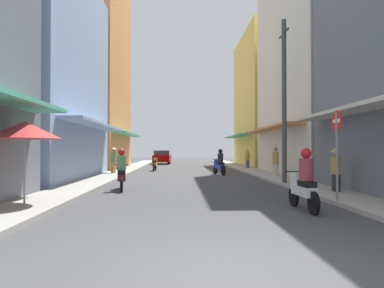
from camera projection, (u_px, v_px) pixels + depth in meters
name	position (u px, v px, depth m)	size (l,w,h in m)	color
ground_plane	(189.00, 175.00, 20.58)	(89.64, 89.64, 0.00)	#424244
sidewalk_left	(115.00, 174.00, 20.41)	(1.66, 48.75, 0.12)	#9E9991
sidewalk_right	(262.00, 174.00, 20.76)	(1.66, 48.75, 0.12)	#ADA89E
building_left_mid	(28.00, 74.00, 17.26)	(7.05, 9.93, 10.87)	#8CA5CC
building_left_far	(86.00, 69.00, 27.92)	(7.05, 9.97, 16.50)	#D88C4C
building_right_mid	(326.00, 36.00, 20.51)	(7.05, 10.31, 17.00)	silver
building_right_far	(274.00, 101.00, 31.57)	(7.05, 9.92, 12.28)	#EFD159
motorbike_maroon	(121.00, 172.00, 12.72)	(0.61, 1.79, 1.58)	black
motorbike_orange	(155.00, 164.00, 24.46)	(0.55, 1.81, 0.96)	black
motorbike_blue	(219.00, 163.00, 20.64)	(0.69, 1.76, 1.58)	black
motorbike_white	(303.00, 183.00, 8.52)	(0.55, 1.81, 1.58)	black
parked_car	(162.00, 157.00, 36.07)	(1.87, 4.15, 1.45)	#8C0000
pedestrian_crossing	(336.00, 168.00, 11.47)	(0.44, 0.44, 1.61)	#262628
pedestrian_midway	(113.00, 159.00, 20.45)	(0.44, 0.44, 1.72)	#BF8C3F
pedestrian_far	(276.00, 163.00, 17.75)	(0.34, 0.34, 1.68)	beige
pedestrian_foreground	(247.00, 159.00, 26.33)	(0.34, 0.34, 1.56)	#334C8C
vendor_umbrella	(25.00, 130.00, 8.77)	(1.85, 1.85, 2.28)	#99999E
utility_pole	(284.00, 100.00, 14.52)	(0.20, 1.20, 7.18)	#4C4C4F
street_sign_no_entry	(337.00, 143.00, 9.45)	(0.07, 0.60, 2.65)	gray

